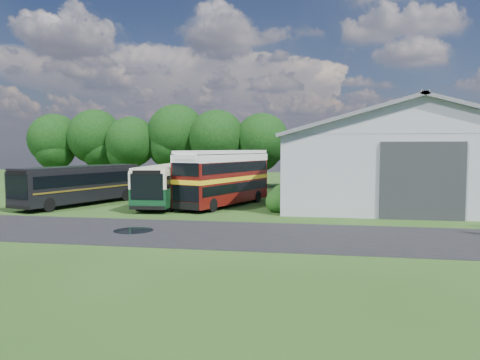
% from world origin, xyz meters
% --- Properties ---
extents(ground, '(120.00, 120.00, 0.00)m').
position_xyz_m(ground, '(0.00, 0.00, 0.00)').
color(ground, '#1B3912').
rests_on(ground, ground).
extents(asphalt_road, '(60.00, 8.00, 0.02)m').
position_xyz_m(asphalt_road, '(3.00, -3.00, 0.00)').
color(asphalt_road, black).
rests_on(asphalt_road, ground).
extents(puddle, '(2.20, 2.20, 0.01)m').
position_xyz_m(puddle, '(-1.50, -3.00, 0.00)').
color(puddle, black).
rests_on(puddle, ground).
extents(storage_shed, '(18.80, 24.80, 8.15)m').
position_xyz_m(storage_shed, '(15.00, 15.98, 4.17)').
color(storage_shed, gray).
rests_on(storage_shed, ground).
extents(tree_far_left, '(6.12, 6.12, 8.64)m').
position_xyz_m(tree_far_left, '(-23.00, 24.00, 5.56)').
color(tree_far_left, black).
rests_on(tree_far_left, ground).
extents(tree_left_a, '(6.46, 6.46, 9.12)m').
position_xyz_m(tree_left_a, '(-18.00, 24.50, 5.87)').
color(tree_left_a, black).
rests_on(tree_left_a, ground).
extents(tree_left_b, '(5.78, 5.78, 8.16)m').
position_xyz_m(tree_left_b, '(-13.00, 23.50, 5.25)').
color(tree_left_b, black).
rests_on(tree_left_b, ground).
extents(tree_mid, '(6.80, 6.80, 9.60)m').
position_xyz_m(tree_mid, '(-8.00, 24.80, 6.18)').
color(tree_mid, black).
rests_on(tree_mid, ground).
extents(tree_right_a, '(6.26, 6.26, 8.83)m').
position_xyz_m(tree_right_a, '(-3.00, 23.80, 5.69)').
color(tree_right_a, black).
rests_on(tree_right_a, ground).
extents(tree_right_b, '(5.98, 5.98, 8.45)m').
position_xyz_m(tree_right_b, '(2.00, 24.60, 5.44)').
color(tree_right_b, black).
rests_on(tree_right_b, ground).
extents(shrub_front, '(1.70, 1.70, 1.70)m').
position_xyz_m(shrub_front, '(5.60, 6.00, 0.00)').
color(shrub_front, '#194714').
rests_on(shrub_front, ground).
extents(shrub_mid, '(1.60, 1.60, 1.60)m').
position_xyz_m(shrub_mid, '(5.60, 8.00, 0.00)').
color(shrub_mid, '#194714').
rests_on(shrub_mid, ground).
extents(shrub_back, '(1.80, 1.80, 1.80)m').
position_xyz_m(shrub_back, '(5.60, 10.00, 0.00)').
color(shrub_back, '#194714').
rests_on(shrub_back, ground).
extents(bus_green_single, '(3.35, 11.74, 3.20)m').
position_xyz_m(bus_green_single, '(-3.44, 8.87, 1.70)').
color(bus_green_single, black).
rests_on(bus_green_single, ground).
extents(bus_maroon_double, '(5.86, 10.51, 4.40)m').
position_xyz_m(bus_maroon_double, '(1.09, 8.74, 2.19)').
color(bus_maroon_double, black).
rests_on(bus_maroon_double, ground).
extents(bus_dark_single, '(5.99, 11.63, 3.14)m').
position_xyz_m(bus_dark_single, '(-10.45, 7.28, 1.67)').
color(bus_dark_single, black).
rests_on(bus_dark_single, ground).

